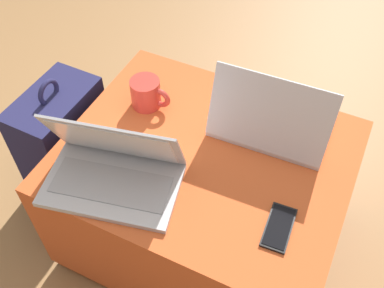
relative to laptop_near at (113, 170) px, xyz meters
name	(u,v)px	position (x,y,z in m)	size (l,w,h in m)	color
ground_plane	(203,234)	(0.19, 0.20, -0.52)	(14.00, 14.00, 0.00)	#9E7042
ottoman	(204,198)	(0.19, 0.20, -0.28)	(0.84, 0.69, 0.47)	maroon
laptop_near	(113,170)	(0.00, 0.00, 0.00)	(0.41, 0.30, 0.22)	#B7B7BC
laptop_far	(271,122)	(0.33, 0.36, 0.00)	(0.35, 0.24, 0.23)	silver
cell_phone	(279,227)	(0.46, 0.05, -0.04)	(0.07, 0.14, 0.01)	black
backpack	(64,145)	(-0.38, 0.19, -0.29)	(0.25, 0.32, 0.55)	#23234C
coffee_mug	(147,93)	(-0.07, 0.30, 0.00)	(0.13, 0.09, 0.10)	red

